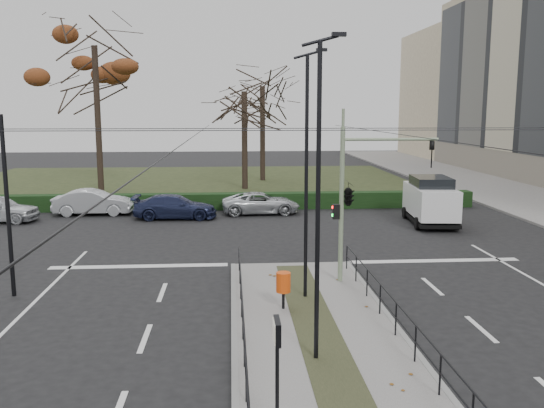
{
  "coord_description": "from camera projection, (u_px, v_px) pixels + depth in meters",
  "views": [
    {
      "loc": [
        -2.31,
        -17.03,
        6.12
      ],
      "look_at": [
        -0.64,
        6.36,
        2.29
      ],
      "focal_mm": 38.0,
      "sensor_mm": 36.0,
      "label": 1
    }
  ],
  "objects": [
    {
      "name": "ground",
      "position": [
        307.0,
        309.0,
        17.92
      ],
      "size": [
        140.0,
        140.0,
        0.0
      ],
      "primitive_type": "plane",
      "color": "black",
      "rests_on": "ground"
    },
    {
      "name": "median_island",
      "position": [
        319.0,
        338.0,
        15.45
      ],
      "size": [
        4.4,
        15.0,
        0.14
      ],
      "primitive_type": "cube",
      "color": "slate",
      "rests_on": "ground"
    },
    {
      "name": "sidewalk_east",
      "position": [
        518.0,
        196.0,
        40.83
      ],
      "size": [
        8.0,
        90.0,
        0.14
      ],
      "primitive_type": "cube",
      "color": "slate",
      "rests_on": "ground"
    },
    {
      "name": "park",
      "position": [
        188.0,
        182.0,
        48.99
      ],
      "size": [
        38.0,
        26.0,
        0.1
      ],
      "primitive_type": "cube",
      "color": "#252E17",
      "rests_on": "ground"
    },
    {
      "name": "hedge",
      "position": [
        172.0,
        202.0,
        35.73
      ],
      "size": [
        38.0,
        1.0,
        1.0
      ],
      "primitive_type": "cube",
      "color": "black",
      "rests_on": "ground"
    },
    {
      "name": "median_railing",
      "position": [
        320.0,
        307.0,
        15.2
      ],
      "size": [
        4.14,
        13.24,
        0.92
      ],
      "color": "black",
      "rests_on": "median_island"
    },
    {
      "name": "catenary",
      "position": [
        302.0,
        193.0,
        18.96
      ],
      "size": [
        20.0,
        34.0,
        6.0
      ],
      "color": "black",
      "rests_on": "ground"
    },
    {
      "name": "traffic_light",
      "position": [
        351.0,
        193.0,
        19.92
      ],
      "size": [
        3.68,
        2.09,
        5.41
      ],
      "color": "gray",
      "rests_on": "median_island"
    },
    {
      "name": "litter_bin",
      "position": [
        283.0,
        283.0,
        17.44
      ],
      "size": [
        0.44,
        0.44,
        1.13
      ],
      "color": "black",
      "rests_on": "median_island"
    },
    {
      "name": "info_panel",
      "position": [
        277.0,
        344.0,
        10.61
      ],
      "size": [
        0.12,
        0.57,
        2.19
      ],
      "color": "black",
      "rests_on": "median_island"
    },
    {
      "name": "streetlamp_median_near",
      "position": [
        319.0,
        200.0,
        13.4
      ],
      "size": [
        0.64,
        0.13,
        7.7
      ],
      "color": "black",
      "rests_on": "median_island"
    },
    {
      "name": "streetlamp_median_far",
      "position": [
        307.0,
        175.0,
        18.03
      ],
      "size": [
        0.66,
        0.13,
        7.84
      ],
      "color": "black",
      "rests_on": "median_island"
    },
    {
      "name": "parked_car_second",
      "position": [
        93.0,
        202.0,
        33.97
      ],
      "size": [
        4.57,
        1.65,
        1.5
      ],
      "primitive_type": "imported",
      "rotation": [
        0.0,
        0.0,
        1.58
      ],
      "color": "#B9BCC1",
      "rests_on": "ground"
    },
    {
      "name": "parked_car_third",
      "position": [
        175.0,
        207.0,
        32.79
      ],
      "size": [
        4.78,
        2.06,
        1.37
      ],
      "primitive_type": "imported",
      "rotation": [
        0.0,
        0.0,
        1.54
      ],
      "color": "#1D2343",
      "rests_on": "ground"
    },
    {
      "name": "parked_car_fourth",
      "position": [
        261.0,
        203.0,
        34.33
      ],
      "size": [
        4.71,
        2.33,
        1.28
      ],
      "primitive_type": "imported",
      "rotation": [
        0.0,
        0.0,
        1.61
      ],
      "color": "#B9BCC1",
      "rests_on": "ground"
    },
    {
      "name": "white_van",
      "position": [
        430.0,
        200.0,
        31.15
      ],
      "size": [
        2.62,
        5.1,
        2.58
      ],
      "color": "white",
      "rests_on": "ground"
    },
    {
      "name": "rust_tree",
      "position": [
        94.0,
        46.0,
        40.6
      ],
      "size": [
        8.62,
        8.62,
        13.85
      ],
      "color": "black",
      "rests_on": "park"
    },
    {
      "name": "bare_tree_center",
      "position": [
        262.0,
        93.0,
        49.04
      ],
      "size": [
        6.45,
        6.45,
        10.69
      ],
      "color": "black",
      "rests_on": "park"
    },
    {
      "name": "bare_tree_near",
      "position": [
        244.0,
        99.0,
        43.62
      ],
      "size": [
        6.55,
        6.55,
        9.88
      ],
      "color": "black",
      "rests_on": "park"
    }
  ]
}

